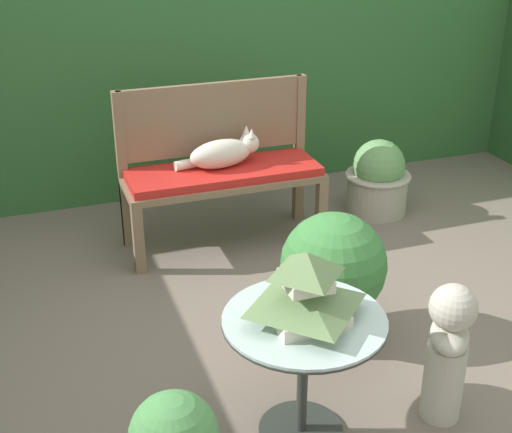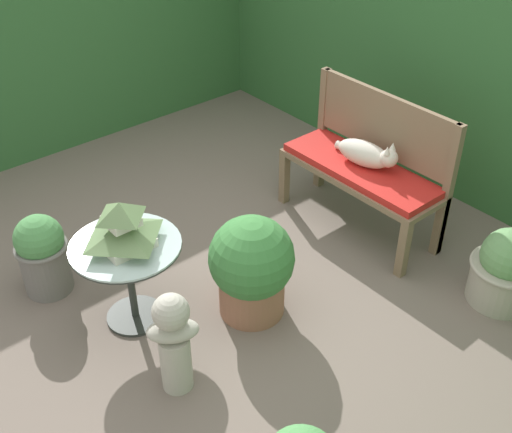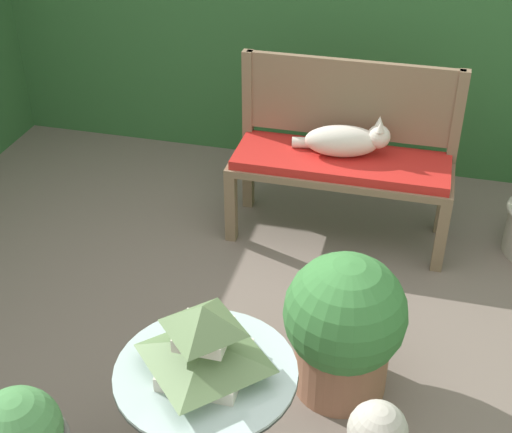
% 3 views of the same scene
% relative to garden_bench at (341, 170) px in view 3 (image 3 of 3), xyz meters
% --- Properties ---
extents(ground, '(30.00, 30.00, 0.00)m').
position_rel_garden_bench_xyz_m(ground, '(0.09, -1.21, -0.43)').
color(ground, '#75665B').
extents(foliage_hedge_back, '(6.40, 0.99, 1.84)m').
position_rel_garden_bench_xyz_m(foliage_hedge_back, '(0.09, 1.36, 0.49)').
color(foliage_hedge_back, '#336633').
rests_on(foliage_hedge_back, ground).
extents(garden_bench, '(1.21, 0.44, 0.51)m').
position_rel_garden_bench_xyz_m(garden_bench, '(0.00, 0.00, 0.00)').
color(garden_bench, '#7F664C').
rests_on(garden_bench, ground).
extents(bench_backrest, '(1.21, 0.06, 0.98)m').
position_rel_garden_bench_xyz_m(bench_backrest, '(0.00, 0.20, 0.26)').
color(bench_backrest, '#7F664C').
rests_on(bench_backrest, ground).
extents(cat, '(0.53, 0.23, 0.22)m').
position_rel_garden_bench_xyz_m(cat, '(0.01, 0.03, 0.17)').
color(cat, silver).
rests_on(cat, garden_bench).
extents(patio_table, '(0.64, 0.64, 0.56)m').
position_rel_garden_bench_xyz_m(patio_table, '(-0.21, -1.74, 0.01)').
color(patio_table, '#2D332D').
rests_on(patio_table, ground).
extents(pagoda_birdhouse, '(0.37, 0.37, 0.29)m').
position_rel_garden_bench_xyz_m(pagoda_birdhouse, '(-0.21, -1.74, 0.25)').
color(pagoda_birdhouse, silver).
rests_on(pagoda_birdhouse, patio_table).
extents(potted_plant_hedge_corner, '(0.51, 0.51, 0.67)m').
position_rel_garden_bench_xyz_m(potted_plant_hedge_corner, '(0.20, -1.15, -0.09)').
color(potted_plant_hedge_corner, '#9E664C').
rests_on(potted_plant_hedge_corner, ground).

